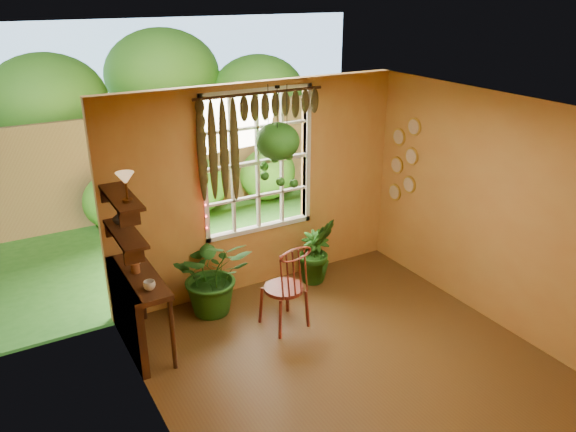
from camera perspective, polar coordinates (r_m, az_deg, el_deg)
name	(u,v)px	position (r m, az deg, el deg)	size (l,w,h in m)	color
floor	(359,373)	(6.15, 7.27, -15.56)	(4.50, 4.50, 0.00)	#523617
ceiling	(375,118)	(4.98, 8.80, 9.80)	(4.50, 4.50, 0.00)	white
wall_back	(259,189)	(7.18, -2.96, 2.74)	(4.00, 4.00, 0.00)	gold
wall_left	(164,314)	(4.61, -12.51, -9.74)	(4.50, 4.50, 0.00)	gold
wall_right	(510,218)	(6.75, 21.58, -0.18)	(4.50, 4.50, 0.00)	gold
window	(257,162)	(7.10, -3.13, 5.48)	(1.52, 0.10, 1.86)	white
valance_vine	(255,119)	(6.81, -3.41, 9.76)	(1.70, 0.12, 1.10)	#3E2010
string_lights	(203,170)	(6.71, -8.59, 4.69)	(0.03, 0.03, 1.54)	#FF2633
wall_plates	(404,161)	(7.83, 11.67, 5.51)	(0.04, 0.32, 1.10)	#FFF2D0
counter_ledge	(131,306)	(6.38, -15.67, -8.77)	(0.40, 1.20, 0.90)	#3E2010
shelf_lower	(125,234)	(6.00, -16.19, -1.73)	(0.25, 0.90, 0.04)	#3E2010
shelf_upper	(121,197)	(5.86, -16.61, 1.84)	(0.25, 0.90, 0.04)	#3E2010
backyard	(163,122)	(11.43, -12.62, 9.35)	(14.00, 10.00, 12.00)	#1E5117
windsor_chair	(286,299)	(6.64, -0.24, -8.43)	(0.52, 0.55, 1.25)	maroon
potted_plant_left	(213,274)	(6.90, -7.60, -5.86)	(0.93, 0.81, 1.04)	#1C4B14
potted_plant_mid	(317,250)	(7.56, 2.94, -3.50)	(0.51, 0.41, 0.92)	#1C4B14
potted_plant_right	(315,257)	(7.63, 2.72, -4.16)	(0.39, 0.39, 0.70)	#1C4B14
hanging_basket	(278,146)	(6.77, -1.06, 7.09)	(0.53, 0.53, 1.25)	black
cup_a	(149,285)	(5.89, -13.90, -6.86)	(0.12, 0.12, 0.10)	silver
cup_b	(137,259)	(6.46, -15.06, -4.25)	(0.11, 0.11, 0.10)	beige
brush_jar	(135,261)	(6.22, -15.31, -4.48)	(0.09, 0.09, 0.34)	brown
shelf_vase	(119,218)	(6.20, -16.82, -0.16)	(0.13, 0.13, 0.14)	#B2AD99
tiffany_lamp	(125,180)	(5.59, -16.20, 3.50)	(0.18, 0.18, 0.30)	#573419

